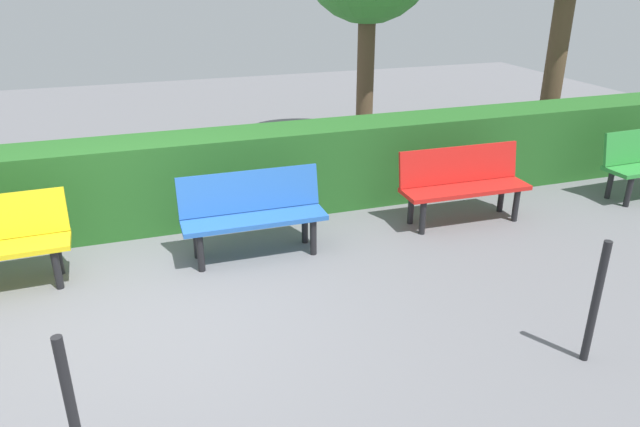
{
  "coord_description": "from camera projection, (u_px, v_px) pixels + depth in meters",
  "views": [
    {
      "loc": [
        0.02,
        4.55,
        2.78
      ],
      "look_at": [
        -1.65,
        -0.41,
        0.55
      ],
      "focal_mm": 32.82,
      "sensor_mm": 36.0,
      "label": 1
    }
  ],
  "objects": [
    {
      "name": "hedge_row",
      "position": [
        238.0,
        174.0,
        6.88
      ],
      "size": [
        18.49,
        0.69,
        1.01
      ],
      "primitive_type": "cube",
      "color": "#266023",
      "rests_on": "ground_plane"
    },
    {
      "name": "ground_plane",
      "position": [
        155.0,
        313.0,
        5.06
      ],
      "size": [
        22.49,
        22.49,
        0.0
      ],
      "primitive_type": "plane",
      "color": "slate"
    },
    {
      "name": "railing_post_far",
      "position": [
        72.0,
        413.0,
        3.23
      ],
      "size": [
        0.06,
        0.06,
        1.0
      ],
      "primitive_type": "cylinder",
      "color": "black",
      "rests_on": "ground_plane"
    },
    {
      "name": "bench_red",
      "position": [
        463.0,
        181.0,
        6.74
      ],
      "size": [
        1.51,
        0.48,
        0.86
      ],
      "rotation": [
        0.0,
        0.0,
        -0.02
      ],
      "color": "red",
      "rests_on": "ground_plane"
    },
    {
      "name": "bench_blue",
      "position": [
        252.0,
        210.0,
        5.94
      ],
      "size": [
        1.46,
        0.47,
        0.86
      ],
      "rotation": [
        0.0,
        0.0,
        -0.01
      ],
      "color": "blue",
      "rests_on": "ground_plane"
    },
    {
      "name": "railing_post_mid",
      "position": [
        595.0,
        303.0,
        4.28
      ],
      "size": [
        0.06,
        0.06,
        1.0
      ],
      "primitive_type": "cylinder",
      "color": "black",
      "rests_on": "ground_plane"
    }
  ]
}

